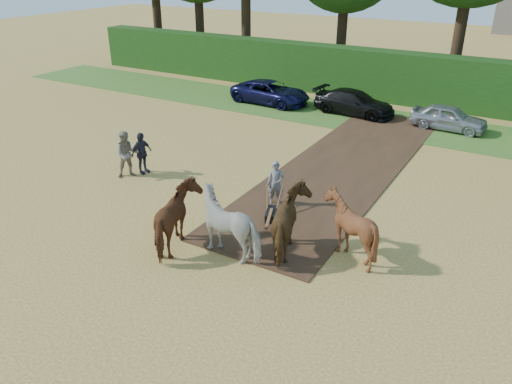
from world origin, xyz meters
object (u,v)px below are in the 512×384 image
at_px(plough_team, 264,222).
at_px(parked_cars, 452,119).
at_px(spectator_near, 127,154).
at_px(spectator_far, 142,153).

height_order(plough_team, parked_cars, plough_team).
distance_m(spectator_near, spectator_far, 0.63).
distance_m(spectator_far, plough_team, 7.83).
bearing_deg(spectator_near, parked_cars, 0.30).
distance_m(spectator_far, parked_cars, 15.68).
relative_size(spectator_near, plough_team, 0.29).
distance_m(plough_team, parked_cars, 15.01).
distance_m(spectator_near, parked_cars, 16.28).
bearing_deg(plough_team, parked_cars, 79.68).
relative_size(plough_team, parked_cars, 0.25).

